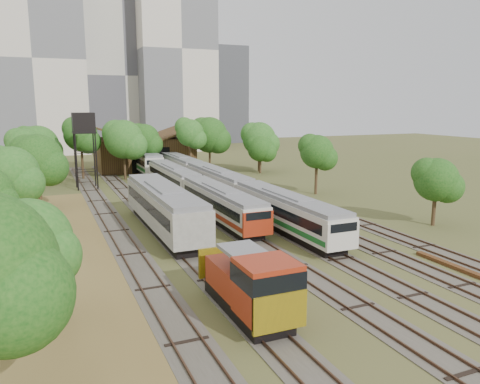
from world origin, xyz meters
name	(u,v)px	position (x,y,z in m)	size (l,w,h in m)	color
ground	(344,278)	(0.00, 0.00, 0.00)	(240.00, 240.00, 0.00)	#475123
dry_grass_patch	(47,277)	(-18.00, 8.00, 0.02)	(14.00, 60.00, 0.04)	brown
tracks	(208,205)	(-0.67, 25.00, 0.04)	(24.60, 80.00, 0.19)	#4C473D
railcar_red_set	(194,189)	(-2.00, 26.20, 1.76)	(2.69, 34.57, 3.32)	black
railcar_green_set	(218,183)	(2.00, 29.00, 1.81)	(2.77, 52.07, 3.42)	black
railcar_rear	(144,161)	(-2.00, 53.45, 1.94)	(2.97, 16.08, 3.67)	black
shunter_locomotive	(253,286)	(-8.00, -2.97, 1.81)	(2.86, 8.10, 3.74)	black
old_grey_coach	(164,207)	(-8.00, 16.06, 2.21)	(3.26, 18.00, 4.04)	black
water_tower	(84,125)	(-12.25, 41.75, 8.60)	(2.95, 2.95, 10.21)	black
rail_pile_far	(460,269)	(8.20, -1.95, 0.13)	(0.48, 7.72, 0.25)	#583319
maintenance_shed	(144,153)	(-1.00, 57.98, 2.91)	(16.45, 11.55, 7.58)	#392314
tree_band_left	(23,166)	(-19.46, 25.53, 5.40)	(8.34, 71.70, 8.46)	#382616
tree_band_far	(154,138)	(-1.09, 49.53, 5.98)	(40.03, 10.32, 9.26)	#382616
tree_band_right	(315,156)	(15.24, 27.91, 4.63)	(5.84, 41.51, 7.54)	#382616
tower_left	(32,61)	(-18.00, 95.00, 21.00)	(22.00, 16.00, 42.00)	beige
tower_centre	(119,77)	(2.00, 100.00, 18.00)	(20.00, 18.00, 36.00)	#B8B4A6
tower_right	(173,52)	(14.00, 92.00, 24.00)	(18.00, 16.00, 48.00)	beige
tower_far_right	(223,95)	(34.00, 110.00, 14.00)	(12.00, 12.00, 28.00)	#404147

